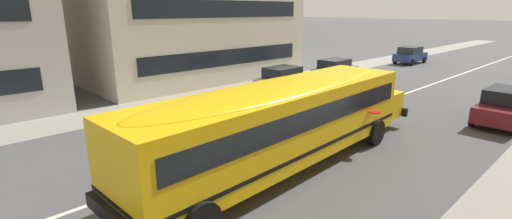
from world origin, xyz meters
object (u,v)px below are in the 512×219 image
at_px(school_bus, 286,117).
at_px(parked_car_teal_by_hydrant, 335,70).
at_px(parked_car_dark_blue_near_corner, 410,55).
at_px(parked_car_silver_by_lamppost, 283,79).
at_px(parked_car_maroon_mid_block, 505,106).

height_order(school_bus, parked_car_teal_by_hydrant, school_bus).
xyz_separation_m(parked_car_teal_by_hydrant, parked_car_dark_blue_near_corner, (12.93, 0.17, 0.00)).
bearing_deg(parked_car_dark_blue_near_corner, parked_car_silver_by_lamppost, -178.67).
xyz_separation_m(parked_car_maroon_mid_block, parked_car_dark_blue_near_corner, (15.86, 11.31, 0.00)).
height_order(school_bus, parked_car_maroon_mid_block, school_bus).
height_order(parked_car_dark_blue_near_corner, parked_car_silver_by_lamppost, same).
bearing_deg(parked_car_teal_by_hydrant, parked_car_silver_by_lamppost, 175.06).
bearing_deg(parked_car_silver_by_lamppost, school_bus, -140.26).
xyz_separation_m(parked_car_maroon_mid_block, parked_car_silver_by_lamppost, (-2.48, 11.29, 0.00)).
distance_m(parked_car_maroon_mid_block, parked_car_dark_blue_near_corner, 19.48).
bearing_deg(parked_car_teal_by_hydrant, parked_car_maroon_mid_block, -108.02).
height_order(parked_car_teal_by_hydrant, parked_car_maroon_mid_block, same).
bearing_deg(parked_car_dark_blue_near_corner, school_bus, -162.92).
distance_m(parked_car_teal_by_hydrant, parked_car_dark_blue_near_corner, 12.93).
relative_size(parked_car_maroon_mid_block, parked_car_silver_by_lamppost, 0.98).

